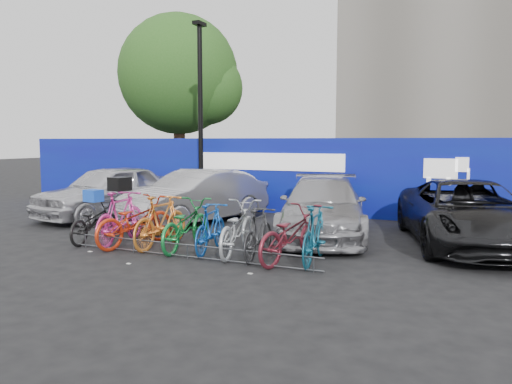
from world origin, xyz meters
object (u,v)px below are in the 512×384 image
Objects in this scene: bike_7 at (258,233)px; car_3 at (468,214)px; bike_9 at (315,234)px; car_1 at (196,197)px; bike_1 at (121,217)px; bike_8 at (291,234)px; car_2 at (323,207)px; bike_4 at (185,225)px; bike_0 at (94,222)px; bike_rack at (187,251)px; bike_3 at (161,221)px; tree at (184,77)px; bike_2 at (135,221)px; lamppost at (200,111)px; car_0 at (109,191)px; bike_6 at (237,228)px; bike_5 at (211,228)px.

car_3 is at bearing -147.26° from bike_7.
car_1 is at bearing -38.78° from bike_9.
car_3 is at bearing -166.21° from bike_1.
car_1 is 2.23× the size of bike_8.
car_2 is 2.83m from bike_7.
bike_0 is at bearing -1.34° from bike_4.
bike_3 is (-1.08, 0.67, 0.41)m from bike_rack.
tree reaches higher than car_1.
bike_2 is at bearing 161.64° from bike_rack.
lamppost reaches higher than car_0.
lamppost is 3.18× the size of bike_3.
tree is 12.04m from car_2.
bike_0 is 0.87× the size of bike_8.
bike_rack is at bearing 174.70° from bike_2.
tree is at bearing 132.82° from car_3.
bike_rack is 1.82m from bike_2.
bike_4 reaches higher than bike_7.
bike_3 is at bearing -60.32° from tree.
car_2 is 3.49m from bike_4.
bike_3 is at bearing -1.61° from bike_4.
bike_4 is (2.37, 0.14, 0.07)m from bike_0.
bike_9 is (3.48, 0.02, -0.02)m from bike_3.
lamppost is at bearing -93.79° from bike_0.
bike_4 is at bearing -62.81° from lamppost.
bike_0 is at bearing -2.74° from bike_9.
bike_rack is 1.22× the size of car_1.
bike_4 is 1.10× the size of bike_9.
car_0 is at bearing 163.13° from car_2.
car_2 is 2.65× the size of bike_9.
car_2 reaches higher than bike_4.
bike_9 is at bearing 170.30° from bike_6.
bike_1 is at bearing -173.63° from car_3.
car_1 reaches higher than bike_1.
lamppost is at bearing -52.49° from tree.
tree is 3.80× the size of bike_8.
bike_8 is (1.22, -0.14, -0.00)m from bike_6.
bike_2 is (0.34, -3.19, -0.21)m from car_1.
bike_7 is at bearing -51.34° from tree.
bike_7 is at bearing 171.75° from bike_4.
bike_2 is (0.43, -0.05, -0.06)m from bike_1.
bike_9 is (2.40, 0.69, 0.39)m from bike_rack.
bike_rack is at bearing -57.55° from tree.
car_3 is (10.01, -0.07, -0.07)m from car_0.
lamppost is 1.17× the size of car_3.
bike_3 reaches higher than bike_6.
bike_1 is at bearing -78.72° from lamppost.
tree is 1.39× the size of bike_rack.
bike_1 is 1.17× the size of bike_5.
car_0 is 7.98m from bike_9.
bike_9 is at bearing -10.59° from car_0.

